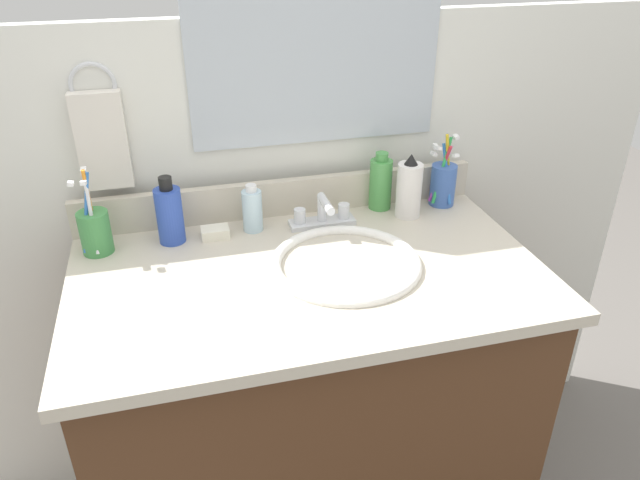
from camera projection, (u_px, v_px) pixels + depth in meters
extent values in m
cube|color=#4C2D19|center=(310.00, 418.00, 1.48)|extent=(0.96, 0.54, 0.81)
cube|color=beige|center=(309.00, 276.00, 1.28)|extent=(1.00, 0.59, 0.03)
cube|color=beige|center=(282.00, 197.00, 1.49)|extent=(1.00, 0.02, 0.09)
cube|color=silver|center=(280.00, 263.00, 1.65)|extent=(2.10, 0.04, 1.30)
cube|color=#B2BCC6|center=(316.00, 22.00, 1.35)|extent=(0.60, 0.01, 0.56)
torus|color=silver|center=(93.00, 85.00, 1.29)|extent=(0.10, 0.01, 0.10)
cube|color=silver|center=(102.00, 141.00, 1.33)|extent=(0.11, 0.04, 0.22)
torus|color=white|center=(346.00, 264.00, 1.29)|extent=(0.33, 0.33, 0.02)
ellipsoid|color=white|center=(345.00, 281.00, 1.31)|extent=(0.28, 0.28, 0.11)
cylinder|color=#B2B5BA|center=(345.00, 295.00, 1.32)|extent=(0.04, 0.04, 0.01)
cube|color=silver|center=(322.00, 222.00, 1.45)|extent=(0.16, 0.05, 0.01)
cylinder|color=silver|center=(322.00, 209.00, 1.44)|extent=(0.02, 0.02, 0.06)
cylinder|color=silver|center=(326.00, 204.00, 1.39)|extent=(0.02, 0.09, 0.02)
cylinder|color=silver|center=(300.00, 216.00, 1.43)|extent=(0.03, 0.03, 0.04)
cylinder|color=silver|center=(344.00, 211.00, 1.46)|extent=(0.03, 0.03, 0.04)
cylinder|color=white|center=(409.00, 190.00, 1.47)|extent=(0.06, 0.06, 0.14)
cone|color=black|center=(411.00, 159.00, 1.43)|extent=(0.03, 0.03, 0.03)
cylinder|color=#4C9E4C|center=(380.00, 184.00, 1.51)|extent=(0.06, 0.06, 0.13)
cylinder|color=#4C9E4C|center=(382.00, 157.00, 1.48)|extent=(0.03, 0.03, 0.02)
cylinder|color=#2D4CB2|center=(170.00, 216.00, 1.35)|extent=(0.06, 0.06, 0.13)
cylinder|color=black|center=(165.00, 183.00, 1.31)|extent=(0.03, 0.03, 0.03)
cylinder|color=silver|center=(252.00, 211.00, 1.41)|extent=(0.05, 0.05, 0.10)
cylinder|color=white|center=(251.00, 188.00, 1.38)|extent=(0.03, 0.03, 0.02)
cylinder|color=#3F66B7|center=(443.00, 185.00, 1.54)|extent=(0.06, 0.06, 0.11)
cylinder|color=#D8333F|center=(441.00, 171.00, 1.53)|extent=(0.03, 0.05, 0.15)
cube|color=white|center=(436.00, 147.00, 1.52)|extent=(0.01, 0.02, 0.01)
cylinder|color=#B23FBF|center=(440.00, 174.00, 1.52)|extent=(0.06, 0.01, 0.14)
cube|color=white|center=(434.00, 154.00, 1.48)|extent=(0.01, 0.02, 0.01)
cylinder|color=blue|center=(447.00, 174.00, 1.51)|extent=(0.02, 0.06, 0.15)
cube|color=white|center=(455.00, 156.00, 1.46)|extent=(0.01, 0.02, 0.01)
cylinder|color=green|center=(442.00, 171.00, 1.51)|extent=(0.05, 0.04, 0.17)
cube|color=white|center=(438.00, 148.00, 1.46)|extent=(0.01, 0.02, 0.01)
cylinder|color=yellow|center=(448.00, 167.00, 1.52)|extent=(0.04, 0.02, 0.18)
cube|color=white|center=(456.00, 137.00, 1.49)|extent=(0.01, 0.02, 0.01)
cylinder|color=#3F8C47|center=(95.00, 232.00, 1.32)|extent=(0.07, 0.07, 0.10)
cylinder|color=blue|center=(86.00, 213.00, 1.28)|extent=(0.04, 0.03, 0.18)
cube|color=white|center=(71.00, 184.00, 1.23)|extent=(0.01, 0.02, 0.01)
cylinder|color=orange|center=(91.00, 208.00, 1.30)|extent=(0.01, 0.04, 0.19)
cube|color=white|center=(83.00, 170.00, 1.27)|extent=(0.01, 0.02, 0.01)
cylinder|color=white|center=(91.00, 213.00, 1.28)|extent=(0.01, 0.05, 0.18)
cube|color=white|center=(83.00, 183.00, 1.23)|extent=(0.01, 0.02, 0.01)
cube|color=white|center=(215.00, 232.00, 1.40)|extent=(0.06, 0.04, 0.02)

